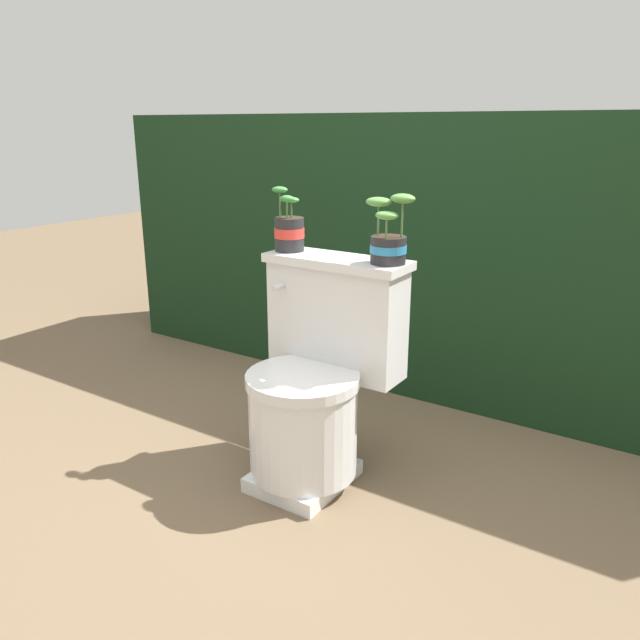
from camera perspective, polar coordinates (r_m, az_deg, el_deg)
The scene contains 5 objects.
ground_plane at distance 2.25m, azimuth -2.99°, elevation -14.82°, with size 12.00×12.00×0.00m, color brown.
hedge_backdrop at distance 3.07m, azimuth 11.03°, elevation 6.30°, with size 3.36×0.74×1.25m.
toilet at distance 2.16m, azimuth -0.37°, elevation -5.87°, with size 0.51×0.49×0.77m.
potted_plant_left at distance 2.23m, azimuth -2.85°, elevation 8.24°, with size 0.12×0.11×0.23m.
potted_plant_midleft at distance 2.03m, azimuth 6.27°, elevation 7.29°, with size 0.17×0.12×0.23m.
Camera 1 is at (1.14, -1.52, 1.20)m, focal length 35.00 mm.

